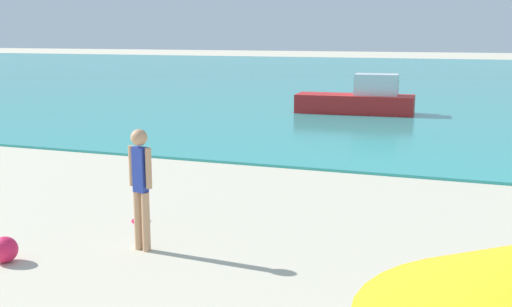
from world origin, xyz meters
name	(u,v)px	position (x,y,z in m)	size (l,w,h in m)	color
water	(446,77)	(0.00, 43.24, 0.03)	(160.00, 60.00, 0.06)	teal
person_standing	(141,182)	(-1.49, 7.77, 0.91)	(0.36, 0.21, 1.61)	tan
frisbee	(140,221)	(-2.17, 8.85, 0.01)	(0.27, 0.27, 0.03)	#E51E4C
boat_near	(359,100)	(-1.55, 22.53, 0.54)	(4.13, 1.58, 1.38)	red
beach_ball	(5,250)	(-2.86, 6.77, 0.16)	(0.33, 0.33, 0.33)	#E51E4C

